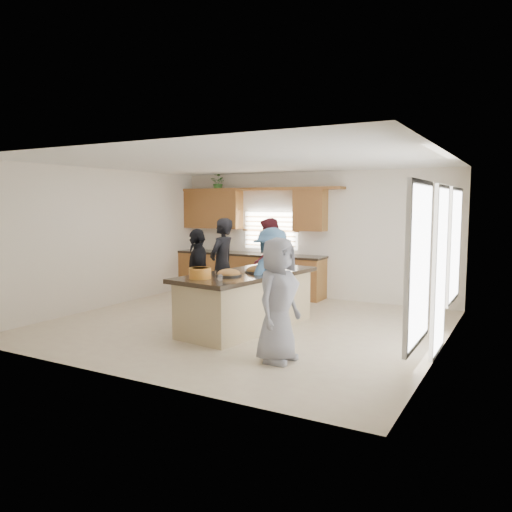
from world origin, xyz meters
The scene contains 18 objects.
floor centered at (0.00, 0.00, 0.00)m, with size 6.50×6.50×0.00m, color beige.
room_shell centered at (0.00, 0.00, 1.90)m, with size 6.52×6.02×2.81m.
back_cabinetry centered at (-1.47, 2.73, 0.91)m, with size 4.08×0.66×2.46m.
right_wall_glazing centered at (3.22, -0.13, 1.34)m, with size 0.06×4.00×2.25m.
island centered at (0.17, -0.18, 0.45)m, with size 1.50×2.83×0.95m.
platter_front centered at (0.11, -0.65, 0.98)m, with size 0.42×0.42×0.17m.
platter_mid centered at (0.30, -0.05, 0.98)m, with size 0.42×0.42×0.17m.
platter_back centered at (0.15, 0.51, 0.98)m, with size 0.33×0.33×0.14m.
salad_bowl centered at (-0.12, -1.11, 1.04)m, with size 0.34×0.34×0.17m.
clear_cup centered at (0.24, -1.09, 1.00)m, with size 0.07×0.07×0.09m, color white.
plate_stack centered at (0.21, 0.84, 0.98)m, with size 0.20×0.20×0.06m, color #9F7FB9.
flower_vase centered at (0.30, 0.89, 1.17)m, with size 0.14×0.14×0.42m.
potted_plant centered at (-2.33, 2.82, 2.60)m, with size 0.36×0.31×0.40m, color #3C7930.
woman_left_back centered at (-0.96, 0.82, 0.91)m, with size 0.66×0.44×1.82m, color black.
woman_left_mid centered at (-0.49, 1.88, 0.90)m, with size 0.87×0.68×1.80m, color #571A21.
woman_left_front centered at (-0.79, -0.23, 0.83)m, with size 0.98×0.41×1.66m, color black.
woman_right_back centered at (0.58, -0.05, 0.85)m, with size 1.10×0.63×1.71m, color #3C5F82.
woman_right_front centered at (1.42, -1.52, 0.83)m, with size 0.81×0.53×1.66m, color gray.
Camera 1 is at (4.30, -7.34, 2.10)m, focal length 35.00 mm.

